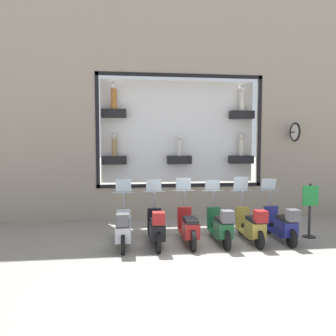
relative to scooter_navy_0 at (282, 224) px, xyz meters
The scene contains 9 objects.
ground_plane 2.30m from the scooter_navy_0, 101.09° to the left, with size 120.00×120.00×0.00m, color gray.
building_facade 6.27m from the scooter_navy_0, 34.94° to the left, with size 1.25×36.00×10.57m.
scooter_navy_0 is the anchor object (origin of this frame).
scooter_olive_1 0.82m from the scooter_navy_0, 89.95° to the left, with size 1.79×0.60×1.64m.
scooter_green_2 1.65m from the scooter_navy_0, 89.88° to the left, with size 1.80×0.60×1.56m.
scooter_red_3 2.47m from the scooter_navy_0, 88.37° to the left, with size 1.81×0.60×1.62m.
scooter_black_4 3.29m from the scooter_navy_0, 89.90° to the left, with size 1.80×0.60×1.60m.
scooter_silver_5 4.12m from the scooter_navy_0, 89.99° to the left, with size 1.79×0.61×1.62m.
shop_sign_post 1.04m from the scooter_navy_0, 71.93° to the right, with size 0.36×0.45×1.48m.
Camera 1 is at (-7.56, 1.76, 2.52)m, focal length 35.00 mm.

